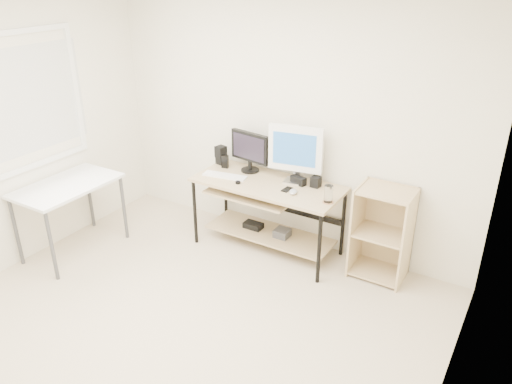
{
  "coord_description": "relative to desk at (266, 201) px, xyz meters",
  "views": [
    {
      "loc": [
        2.23,
        -2.27,
        2.74
      ],
      "look_at": [
        0.08,
        1.3,
        0.81
      ],
      "focal_mm": 35.0,
      "sensor_mm": 36.0,
      "label": 1
    }
  ],
  "objects": [
    {
      "name": "coaster",
      "position": [
        0.71,
        -0.1,
        0.21
      ],
      "size": [
        0.11,
        0.11,
        0.01
      ],
      "primitive_type": "cylinder",
      "rotation": [
        0.0,
        0.0,
        0.09
      ],
      "color": "#AD774E",
      "rests_on": "desk"
    },
    {
      "name": "audio_controller",
      "position": [
        -0.56,
        0.11,
        0.28
      ],
      "size": [
        0.08,
        0.06,
        0.14
      ],
      "primitive_type": "cube",
      "rotation": [
        0.0,
        0.0,
        0.25
      ],
      "color": "black",
      "rests_on": "desk"
    },
    {
      "name": "desk",
      "position": [
        0.0,
        0.0,
        0.0
      ],
      "size": [
        1.5,
        0.65,
        0.75
      ],
      "color": "tan",
      "rests_on": "ground"
    },
    {
      "name": "smartphone",
      "position": [
        0.27,
        -0.05,
        0.22
      ],
      "size": [
        0.07,
        0.13,
        0.01
      ],
      "primitive_type": "cube",
      "rotation": [
        0.0,
        0.0,
        -0.06
      ],
      "color": "black",
      "rests_on": "desk"
    },
    {
      "name": "side_table",
      "position": [
        -1.65,
        -1.06,
        0.13
      ],
      "size": [
        0.6,
        1.0,
        0.75
      ],
      "color": "white",
      "rests_on": "ground"
    },
    {
      "name": "drinking_glass",
      "position": [
        0.71,
        -0.1,
        0.3
      ],
      "size": [
        0.09,
        0.09,
        0.16
      ],
      "primitive_type": "cylinder",
      "rotation": [
        0.0,
        0.0,
        0.09
      ],
      "color": "white",
      "rests_on": "coaster"
    },
    {
      "name": "mouse",
      "position": [
        0.36,
        -0.1,
        0.23
      ],
      "size": [
        0.11,
        0.13,
        0.04
      ],
      "primitive_type": "ellipsoid",
      "rotation": [
        0.0,
        0.0,
        0.34
      ],
      "color": "#B8B8BD",
      "rests_on": "desk"
    },
    {
      "name": "black_monitor",
      "position": [
        -0.28,
        0.16,
        0.45
      ],
      "size": [
        0.46,
        0.19,
        0.42
      ],
      "rotation": [
        0.0,
        0.0,
        -0.15
      ],
      "color": "black",
      "rests_on": "desk"
    },
    {
      "name": "speaker_right",
      "position": [
        0.47,
        0.15,
        0.26
      ],
      "size": [
        0.09,
        0.09,
        0.11
      ],
      "primitive_type": "cube",
      "rotation": [
        0.0,
        0.0,
        -0.05
      ],
      "color": "black",
      "rests_on": "desk"
    },
    {
      "name": "volume_puck",
      "position": [
        -0.22,
        -0.17,
        0.22
      ],
      "size": [
        0.07,
        0.07,
        0.02
      ],
      "primitive_type": "cylinder",
      "rotation": [
        0.0,
        0.0,
        0.31
      ],
      "color": "black",
      "rests_on": "desk"
    },
    {
      "name": "shelf_unit",
      "position": [
        1.18,
        0.16,
        -0.09
      ],
      "size": [
        0.5,
        0.4,
        0.9
      ],
      "color": "#CFB481",
      "rests_on": "ground"
    },
    {
      "name": "center_speaker",
      "position": [
        0.3,
        0.12,
        0.25
      ],
      "size": [
        0.17,
        0.11,
        0.08
      ],
      "primitive_type": "cube",
      "rotation": [
        0.0,
        0.0,
        -0.25
      ],
      "color": "black",
      "rests_on": "desk"
    },
    {
      "name": "room",
      "position": [
        -0.11,
        -1.62,
        0.78
      ],
      "size": [
        4.01,
        4.01,
        2.62
      ],
      "color": "beige",
      "rests_on": "ground"
    },
    {
      "name": "white_imac",
      "position": [
        0.24,
        0.15,
        0.54
      ],
      "size": [
        0.54,
        0.17,
        0.57
      ],
      "rotation": [
        0.0,
        0.0,
        0.18
      ],
      "color": "silver",
      "rests_on": "desk"
    },
    {
      "name": "keyboard",
      "position": [
        -0.43,
        -0.09,
        0.22
      ],
      "size": [
        0.47,
        0.2,
        0.02
      ],
      "primitive_type": "cube",
      "rotation": [
        0.0,
        0.0,
        0.17
      ],
      "color": "white",
      "rests_on": "desk"
    },
    {
      "name": "speaker_left",
      "position": [
        -0.66,
        0.18,
        0.32
      ],
      "size": [
        0.12,
        0.12,
        0.2
      ],
      "rotation": [
        0.0,
        0.0,
        -0.24
      ],
      "color": "black",
      "rests_on": "desk"
    }
  ]
}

